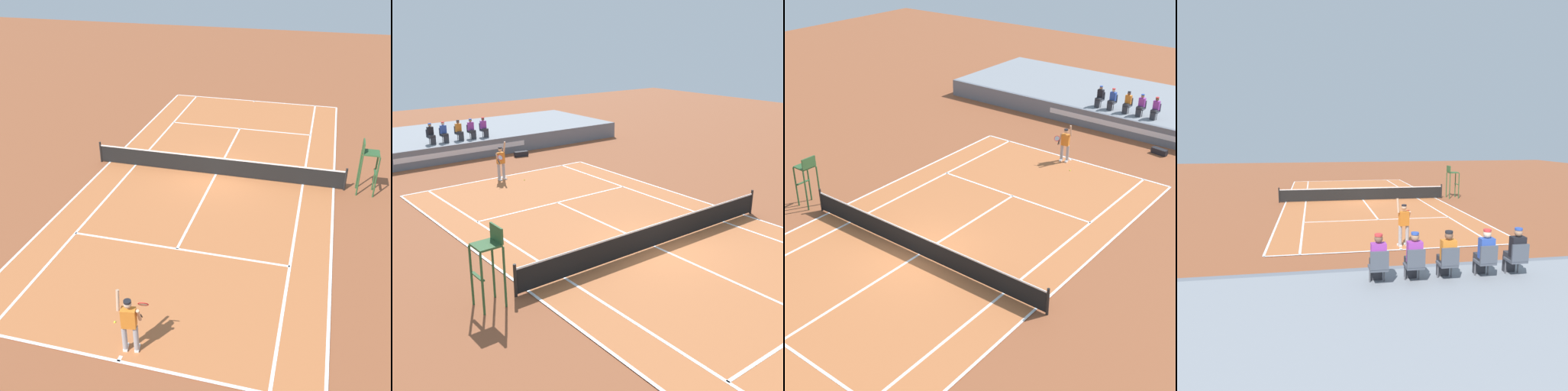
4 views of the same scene
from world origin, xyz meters
The scene contains 14 objects.
ground_plane centered at (0.00, 0.00, 0.00)m, with size 80.00×80.00×0.00m, color brown.
court centered at (0.00, 0.00, 0.01)m, with size 11.08×23.88×0.03m.
net centered at (0.00, 0.00, 0.52)m, with size 11.98×0.10×1.07m.
barrier_wall centered at (0.00, 16.68, 0.55)m, with size 24.63×0.25×1.10m.
bleacher_platform centered at (0.00, 20.77, 0.55)m, with size 24.63×7.95×1.10m, color gray.
spectator_seated_0 centered at (-1.55, 17.69, 1.71)m, with size 0.44×0.60×1.27m.
spectator_seated_1 centered at (-0.72, 17.69, 1.71)m, with size 0.44×0.60×1.27m.
spectator_seated_2 centered at (0.27, 17.69, 1.71)m, with size 0.44×0.60×1.27m.
spectator_seated_3 centered at (1.12, 17.69, 1.71)m, with size 0.44×0.60×1.27m.
spectator_seated_4 centered at (2.00, 17.69, 1.71)m, with size 0.44×0.60×1.27m.
tennis_player centered at (-0.20, 11.41, 0.99)m, with size 0.75×0.72×2.08m.
tennis_ball centered at (0.69, 10.53, 0.03)m, with size 0.07×0.07×0.07m, color #D1E533.
umpire_chair centered at (-6.74, 0.00, 1.56)m, with size 0.77×0.77×2.44m.
equipment_bag centered at (3.41, 15.45, 0.16)m, with size 0.94×0.47×0.32m.
Camera 3 is at (13.87, -13.81, 12.66)m, focal length 53.86 mm.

